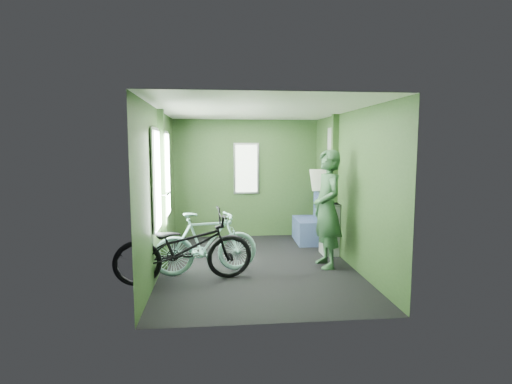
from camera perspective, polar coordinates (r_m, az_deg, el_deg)
The scene contains 6 objects.
room at distance 5.88m, azimuth -0.30°, elevation 3.18°, with size 4.00×4.02×2.31m.
bicycle_black at distance 5.45m, azimuth -10.07°, elevation -12.61°, with size 0.63×1.80×0.94m, color black.
bicycle_mint at distance 5.77m, azimuth -7.06°, elevation -11.50°, with size 0.42×1.47×0.89m, color #88C4BB.
passenger at distance 5.96m, azimuth 10.12°, elevation -2.37°, with size 0.48×0.73×1.73m.
waste_box at distance 6.72m, azimuth 10.43°, elevation -5.19°, with size 0.25×0.35×0.85m, color gray.
bench_seat at distance 7.57m, azimuth 7.68°, elevation -5.03°, with size 0.51×0.89×0.92m.
Camera 1 is at (-0.60, -5.81, 1.78)m, focal length 28.00 mm.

